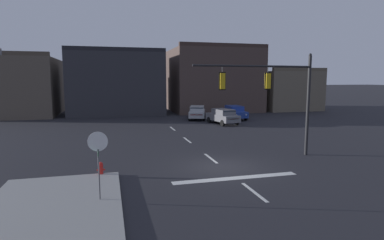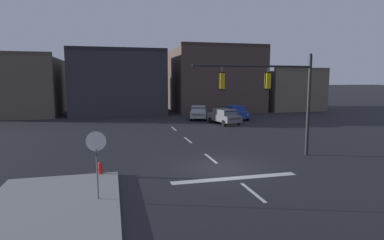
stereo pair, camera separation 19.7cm
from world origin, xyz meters
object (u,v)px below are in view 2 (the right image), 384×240
(car_lot_farside, at_px, (199,112))
(fire_hydrant, at_px, (100,170))
(stop_sign, at_px, (96,149))
(car_lot_middle, at_px, (236,112))
(signal_mast_near_side, at_px, (277,90))
(car_lot_nearside, at_px, (224,116))

(car_lot_farside, relative_size, fire_hydrant, 6.32)
(stop_sign, distance_m, car_lot_middle, 27.39)
(stop_sign, bearing_deg, car_lot_farside, 65.96)
(car_lot_middle, relative_size, car_lot_farside, 0.95)
(signal_mast_near_side, bearing_deg, fire_hydrant, -172.67)
(car_lot_middle, bearing_deg, fire_hydrant, -127.77)
(signal_mast_near_side, height_order, car_lot_nearside, signal_mast_near_side)
(car_lot_nearside, bearing_deg, car_lot_farside, 109.97)
(signal_mast_near_side, bearing_deg, car_lot_middle, 75.20)
(car_lot_middle, distance_m, fire_hydrant, 24.57)
(signal_mast_near_side, height_order, fire_hydrant, signal_mast_near_side)
(car_lot_middle, bearing_deg, signal_mast_near_side, -104.80)
(car_lot_middle, xyz_separation_m, fire_hydrant, (-15.05, -19.42, -0.53))
(car_lot_nearside, relative_size, car_lot_middle, 1.03)
(stop_sign, height_order, car_lot_farside, stop_sign)
(car_lot_middle, height_order, car_lot_farside, same)
(stop_sign, relative_size, car_lot_nearside, 0.61)
(fire_hydrant, bearing_deg, stop_sign, -89.52)
(signal_mast_near_side, relative_size, car_lot_nearside, 1.65)
(car_lot_farside, distance_m, fire_hydrant, 22.99)
(car_lot_farside, xyz_separation_m, fire_hydrant, (-10.65, -20.36, -0.53))
(stop_sign, xyz_separation_m, car_lot_middle, (15.02, 22.87, -1.29))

